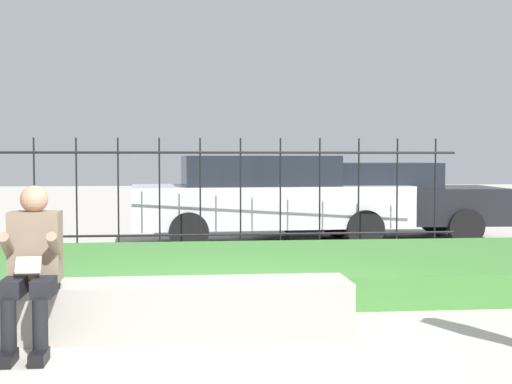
{
  "coord_description": "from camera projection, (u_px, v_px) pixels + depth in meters",
  "views": [
    {
      "loc": [
        -0.25,
        -5.81,
        1.47
      ],
      "look_at": [
        0.7,
        3.4,
        1.01
      ],
      "focal_mm": 50.0,
      "sensor_mm": 36.0,
      "label": 1
    }
  ],
  "objects": [
    {
      "name": "grass_berm",
      "position": [
        205.0,
        272.0,
        8.06
      ],
      "size": [
        9.5,
        3.02,
        0.33
      ],
      "color": "#3D7533",
      "rests_on": "ground_plane"
    },
    {
      "name": "car_parked_right",
      "position": [
        372.0,
        198.0,
        12.6
      ],
      "size": [
        4.44,
        2.08,
        1.36
      ],
      "rotation": [
        0.0,
        0.0,
        -0.06
      ],
      "color": "black",
      "rests_on": "ground_plane"
    },
    {
      "name": "person_seated_reader",
      "position": [
        33.0,
        261.0,
        5.37
      ],
      "size": [
        0.42,
        0.73,
        1.25
      ],
      "color": "black",
      "rests_on": "ground_plane"
    },
    {
      "name": "stone_bench",
      "position": [
        177.0,
        312.0,
        5.83
      ],
      "size": [
        2.85,
        0.59,
        0.45
      ],
      "color": "gray",
      "rests_on": "ground_plane"
    },
    {
      "name": "iron_fence",
      "position": [
        200.0,
        196.0,
        10.16
      ],
      "size": [
        7.5,
        0.03,
        1.73
      ],
      "color": "black",
      "rests_on": "ground_plane"
    },
    {
      "name": "car_parked_center",
      "position": [
        266.0,
        197.0,
        11.97
      ],
      "size": [
        4.64,
        2.06,
        1.48
      ],
      "rotation": [
        0.0,
        0.0,
        0.06
      ],
      "color": "#B7B7BC",
      "rests_on": "ground_plane"
    },
    {
      "name": "ground_plane",
      "position": [
        214.0,
        335.0,
        5.87
      ],
      "size": [
        60.0,
        60.0,
        0.0
      ],
      "primitive_type": "plane",
      "color": "#A8A399"
    }
  ]
}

